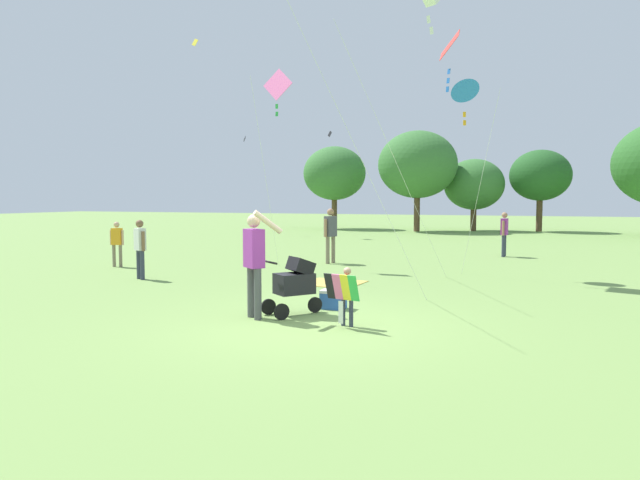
% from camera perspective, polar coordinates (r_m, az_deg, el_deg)
% --- Properties ---
extents(ground_plane, '(120.00, 120.00, 0.00)m').
position_cam_1_polar(ground_plane, '(9.42, -1.17, -8.45)').
color(ground_plane, '#75994C').
extents(treeline_distant, '(34.23, 6.46, 6.13)m').
position_cam_1_polar(treeline_distant, '(35.72, 24.43, 6.37)').
color(treeline_distant, brown).
rests_on(treeline_distant, ground).
extents(child_with_butterfly_kite, '(0.60, 0.40, 0.95)m').
position_cam_1_polar(child_with_butterfly_kite, '(9.22, 2.60, -5.08)').
color(child_with_butterfly_kite, '#33384C').
rests_on(child_with_butterfly_kite, ground).
extents(person_adult_flyer, '(0.72, 0.48, 1.86)m').
position_cam_1_polar(person_adult_flyer, '(9.85, -6.52, -1.58)').
color(person_adult_flyer, '#4C4C51').
rests_on(person_adult_flyer, ground).
extents(stroller, '(0.92, 1.02, 1.03)m').
position_cam_1_polar(stroller, '(10.13, -2.46, -4.06)').
color(stroller, black).
rests_on(stroller, ground).
extents(kite_orange_delta, '(1.08, 2.58, 5.93)m').
position_cam_1_polar(kite_orange_delta, '(17.61, -4.27, 14.67)').
color(kite_orange_delta, pink).
rests_on(kite_orange_delta, ground).
extents(kite_green_novelty, '(2.14, 4.24, 6.39)m').
position_cam_1_polar(kite_green_novelty, '(15.60, 12.50, 17.76)').
color(kite_green_novelty, red).
rests_on(kite_green_novelty, ground).
extents(kite_blue_high, '(1.44, 1.62, 5.18)m').
position_cam_1_polar(kite_blue_high, '(16.20, 14.19, 14.05)').
color(kite_blue_high, blue).
rests_on(kite_blue_high, ground).
extents(distant_kites_cluster, '(31.27, 11.33, 12.00)m').
position_cam_1_polar(distant_kites_cluster, '(33.81, 6.32, 22.13)').
color(distant_kites_cluster, black).
extents(person_red_shirt, '(0.35, 0.52, 1.73)m').
position_cam_1_polar(person_red_shirt, '(17.99, 1.05, 0.89)').
color(person_red_shirt, '#7F705B').
rests_on(person_red_shirt, ground).
extents(person_sitting_far, '(0.25, 0.50, 1.56)m').
position_cam_1_polar(person_sitting_far, '(21.05, 17.80, 0.90)').
color(person_sitting_far, '#33384C').
rests_on(person_sitting_far, ground).
extents(person_kid_running, '(0.43, 0.34, 1.50)m').
position_cam_1_polar(person_kid_running, '(15.19, -17.41, -0.42)').
color(person_kid_running, '#33384C').
rests_on(person_kid_running, ground).
extents(person_back_turned, '(0.43, 0.24, 1.35)m').
position_cam_1_polar(person_back_turned, '(18.14, -19.49, -0.03)').
color(person_back_turned, '#7F705B').
rests_on(person_back_turned, ground).
extents(picnic_blanket, '(1.47, 1.44, 0.02)m').
position_cam_1_polar(picnic_blanket, '(13.91, 1.27, -4.28)').
color(picnic_blanket, gold).
rests_on(picnic_blanket, ground).
extents(cooler_box, '(0.45, 0.33, 0.35)m').
position_cam_1_polar(cooler_box, '(10.75, 1.33, -5.90)').
color(cooler_box, '#2D5BB7').
rests_on(cooler_box, ground).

